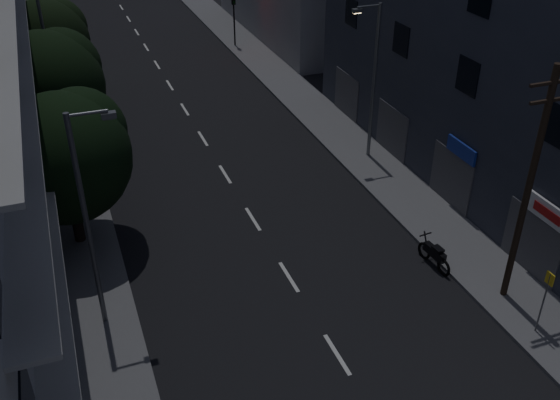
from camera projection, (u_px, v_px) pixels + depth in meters
ground at (201, 135)px, 35.90m from camera, size 160.00×160.00×0.00m
sidewalk_left at (65, 155)px, 33.60m from camera, size 3.00×90.00×0.15m
sidewalk_right at (320, 115)px, 38.11m from camera, size 3.00×90.00×0.15m
lane_markings at (177, 97)px, 40.90m from camera, size 0.15×60.50×0.01m
building_right at (515, 82)px, 27.85m from camera, size 6.19×28.00×11.00m
tree_near at (65, 153)px, 24.58m from camera, size 5.33×5.33×6.57m
tree_mid at (47, 84)px, 30.47m from camera, size 5.64×5.64×6.94m
tree_far at (46, 39)px, 37.71m from camera, size 5.22×5.22×6.45m
traffic_signal_far_right at (234, 8)px, 48.34m from camera, size 0.28×0.37×4.10m
traffic_signal_far_left at (53, 28)px, 43.69m from camera, size 0.28×0.37×4.10m
street_lamp_left_near at (89, 214)px, 20.09m from camera, size 1.51×0.25×8.00m
street_lamp_right at (372, 75)px, 31.12m from camera, size 1.51×0.25×8.00m
street_lamp_left_far at (50, 51)px, 34.42m from camera, size 1.51×0.25×8.00m
utility_pole at (529, 186)px, 21.14m from camera, size 1.80×0.24×9.00m
bus_stop_sign at (546, 292)px, 20.97m from camera, size 0.06×0.35×2.52m
motorcycle at (434, 255)px, 25.08m from camera, size 0.58×2.00×1.28m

